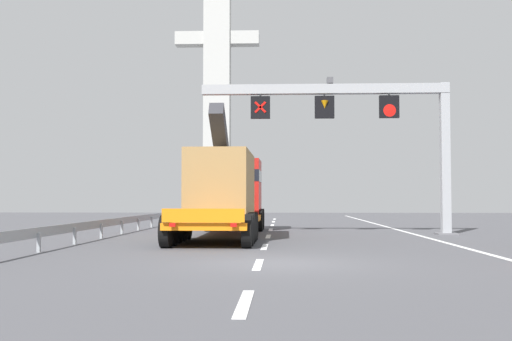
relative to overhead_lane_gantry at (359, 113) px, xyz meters
The scene contains 7 objects.
ground 14.46m from the overhead_lane_gantry, 106.04° to the right, with size 112.00×112.00×0.00m, color #4C4C51.
lane_markings 7.03m from the overhead_lane_gantry, 166.19° to the left, with size 0.20×42.27×0.01m.
edge_line_right 6.18m from the overhead_lane_gantry, 17.95° to the right, with size 0.20×63.00×0.01m, color silver.
overhead_lane_gantry is the anchor object (origin of this frame).
heavy_haul_truck_orange 7.04m from the overhead_lane_gantry, behind, with size 3.08×14.08×5.30m.
guardrail_left 12.52m from the overhead_lane_gantry, 164.12° to the left, with size 0.13×35.90×0.76m.
bridge_pylon_distant 39.75m from the overhead_lane_gantry, 105.79° to the left, with size 9.00×2.00×30.37m.
Camera 1 is at (0.13, -15.71, 1.64)m, focal length 43.34 mm.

